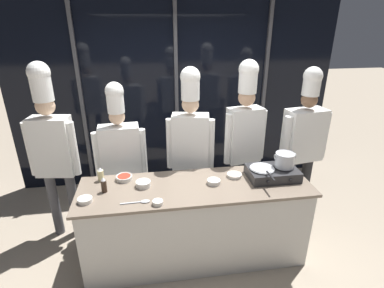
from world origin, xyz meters
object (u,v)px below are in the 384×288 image
Objects in this scene: portable_stove at (272,173)px; frying_pan at (263,167)px; chef_pastry at (244,131)px; chef_line at (190,140)px; prep_bowl_bean_sprouts at (85,200)px; chef_sous at (120,151)px; stock_pot at (285,160)px; serving_spoon_slotted at (141,202)px; squeeze_bottle_soy at (104,185)px; chef_head at (52,143)px; prep_bowl_rice at (143,183)px; prep_bowl_noodles at (158,202)px; prep_bowl_onion at (214,181)px; chef_apprentice at (304,136)px; prep_bowl_chili_flakes at (124,177)px; prep_bowl_shrimp at (234,175)px; squeeze_bottle_oil at (101,174)px.

portable_stove is 0.14m from frying_pan.
chef_line is at bearing -7.58° from chef_pastry.
prep_bowl_bean_sprouts is 0.85m from chef_sous.
stock_pot is 0.12× the size of chef_sous.
frying_pan is 1.65× the size of serving_spoon_slotted.
squeeze_bottle_soy is 0.08× the size of chef_head.
chef_pastry is (1.46, -0.04, 0.18)m from chef_sous.
prep_bowl_rice is 0.08× the size of chef_line.
chef_pastry reaches higher than prep_bowl_noodles.
chef_sous is (-1.60, 0.62, 0.08)m from portable_stove.
prep_bowl_onion is 1.40m from chef_apprentice.
prep_bowl_onion is at bearing -13.70° from prep_bowl_chili_flakes.
serving_spoon_slotted is at bearing -168.35° from frying_pan.
stock_pot is 1.52m from serving_spoon_slotted.
squeeze_bottle_soy is 0.86m from chef_head.
stock_pot is 0.11× the size of chef_line.
chef_apprentice is (0.74, 0.56, 0.07)m from frying_pan.
chef_head reaches higher than stock_pot.
frying_pan is 3.28× the size of prep_bowl_onion.
prep_bowl_onion is 0.07× the size of chef_pastry.
chef_sous is at bearing 112.88° from prep_bowl_rice.
serving_spoon_slotted is 0.15× the size of chef_sous.
chef_head is (-0.76, 0.38, 0.28)m from prep_bowl_chili_flakes.
frying_pan is at bearing 80.95° from chef_pastry.
prep_bowl_onion is (0.58, 0.28, 0.00)m from prep_bowl_noodles.
prep_bowl_shrimp is (-0.51, 0.08, -0.18)m from stock_pot.
chef_apprentice is (1.41, 0.01, -0.05)m from chef_line.
prep_bowl_bean_sprouts is 0.67m from prep_bowl_noodles.
prep_bowl_onion reaches higher than prep_bowl_bean_sprouts.
frying_pan is at bearing 15.81° from prep_bowl_noodles.
squeeze_bottle_oil is 0.07× the size of chef_pastry.
squeeze_bottle_soy reaches higher than prep_bowl_chili_flakes.
prep_bowl_rice is 0.55× the size of serving_spoon_slotted.
squeeze_bottle_soy is 1.19× the size of prep_bowl_bean_sprouts.
chef_pastry is (-0.14, 0.58, 0.26)m from portable_stove.
prep_bowl_onion is (1.14, -0.24, -0.04)m from squeeze_bottle_oil.
chef_line is at bearing 145.27° from portable_stove.
chef_line is (-0.40, 0.47, 0.24)m from prep_bowl_shrimp.
prep_bowl_rice is (0.43, -0.18, -0.04)m from squeeze_bottle_oil.
frying_pan reaches higher than prep_bowl_noodles.
frying_pan is 0.23× the size of chef_apprentice.
prep_bowl_bean_sprouts is 0.90m from chef_head.
prep_bowl_shrimp is 2.00m from chef_head.
stock_pot reaches higher than prep_bowl_onion.
prep_bowl_bean_sprouts is at bearing 127.95° from chef_head.
chef_sous is (0.18, 0.42, 0.06)m from squeeze_bottle_oil.
portable_stove is at bearing 154.83° from chef_sous.
chef_head is at bearing -8.67° from chef_apprentice.
stock_pot reaches higher than squeeze_bottle_soy.
frying_pan is 2.26m from chef_head.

